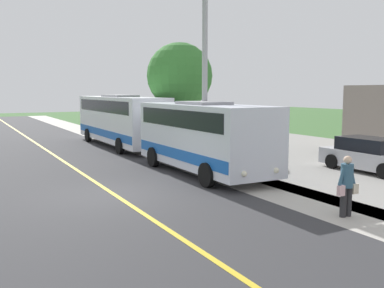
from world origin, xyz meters
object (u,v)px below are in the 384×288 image
object	(u,v)px
street_light_pole	(202,67)
tree_curbside	(180,76)
pedestrian_with_bags	(347,184)
parked_car_near	(371,156)
shuttle_bus_front	(203,134)
transit_bus_rear	(120,118)

from	to	relation	value
street_light_pole	tree_curbside	world-z (taller)	street_light_pole
pedestrian_with_bags	tree_curbside	distance (m)	15.93
parked_car_near	pedestrian_with_bags	bearing A→B (deg)	34.95
street_light_pole	parked_car_near	world-z (taller)	street_light_pole
shuttle_bus_front	pedestrian_with_bags	world-z (taller)	shuttle_bus_front
shuttle_bus_front	transit_bus_rear	xyz separation A→B (m)	(0.05, -10.40, 0.10)
pedestrian_with_bags	street_light_pole	bearing A→B (deg)	-90.40
pedestrian_with_bags	parked_car_near	world-z (taller)	pedestrian_with_bags
shuttle_bus_front	tree_curbside	bearing A→B (deg)	-109.92
pedestrian_with_bags	street_light_pole	xyz separation A→B (m)	(-0.06, -8.13, 3.57)
tree_curbside	pedestrian_with_bags	bearing A→B (deg)	80.46
pedestrian_with_bags	tree_curbside	size ratio (longest dim) A/B	0.27
transit_bus_rear	pedestrian_with_bags	world-z (taller)	transit_bus_rear
transit_bus_rear	parked_car_near	bearing A→B (deg)	116.11
shuttle_bus_front	parked_car_near	bearing A→B (deg)	154.98
shuttle_bus_front	transit_bus_rear	size ratio (longest dim) A/B	0.74
street_light_pole	shuttle_bus_front	bearing A→B (deg)	63.69
transit_bus_rear	tree_curbside	xyz separation A→B (m)	(-2.92, 2.49, 2.59)
pedestrian_with_bags	parked_car_near	size ratio (longest dim) A/B	0.39
shuttle_bus_front	street_light_pole	world-z (taller)	street_light_pole
transit_bus_rear	parked_car_near	xyz separation A→B (m)	(-6.60, 13.46, -1.07)
transit_bus_rear	tree_curbside	size ratio (longest dim) A/B	1.71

